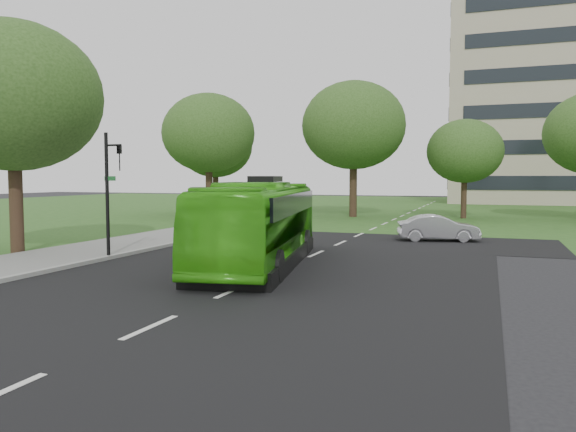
% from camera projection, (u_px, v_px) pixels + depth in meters
% --- Properties ---
extents(ground, '(160.00, 160.00, 0.00)m').
position_uv_depth(ground, '(260.00, 279.00, 17.47)').
color(ground, black).
rests_on(ground, ground).
extents(street_surfaces, '(120.00, 120.00, 0.15)m').
position_uv_depth(street_surfaces, '(381.00, 222.00, 38.94)').
color(street_surfaces, black).
rests_on(street_surfaces, ground).
extents(tree_park_a, '(7.38, 7.38, 9.80)m').
position_uv_depth(tree_park_a, '(209.00, 133.00, 44.55)').
color(tree_park_a, black).
rests_on(tree_park_a, ground).
extents(tree_park_b, '(8.17, 8.17, 10.71)m').
position_uv_depth(tree_park_b, '(354.00, 126.00, 44.14)').
color(tree_park_b, black).
rests_on(tree_park_b, ground).
extents(tree_park_c, '(5.69, 5.69, 7.56)m').
position_uv_depth(tree_park_c, '(465.00, 151.00, 42.59)').
color(tree_park_c, black).
rests_on(tree_park_c, ground).
extents(tree_park_f, '(6.46, 6.46, 8.63)m').
position_uv_depth(tree_park_f, '(215.00, 146.00, 48.80)').
color(tree_park_f, black).
rests_on(tree_park_f, ground).
extents(tree_side_near, '(7.13, 7.13, 9.48)m').
position_uv_depth(tree_side_near, '(13.00, 97.00, 22.69)').
color(tree_side_near, black).
rests_on(tree_side_near, ground).
extents(bus, '(4.43, 11.05, 3.00)m').
position_uv_depth(bus, '(260.00, 224.00, 20.22)').
color(bus, '#39AB15').
rests_on(bus, ground).
extents(sedan, '(4.15, 2.27, 1.30)m').
position_uv_depth(sedan, '(438.00, 228.00, 27.84)').
color(sedan, '#B5B4B9').
rests_on(sedan, ground).
extents(traffic_light, '(0.78, 0.22, 4.88)m').
position_uv_depth(traffic_light, '(110.00, 185.00, 21.53)').
color(traffic_light, black).
rests_on(traffic_light, ground).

